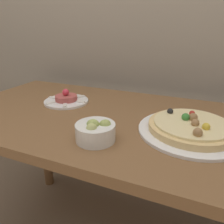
% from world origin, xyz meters
% --- Properties ---
extents(dining_table, '(1.36, 0.69, 0.75)m').
position_xyz_m(dining_table, '(0.00, 0.34, 0.64)').
color(dining_table, brown).
rests_on(dining_table, ground_plane).
extents(pizza_plate, '(0.35, 0.35, 0.06)m').
position_xyz_m(pizza_plate, '(0.30, 0.32, 0.77)').
color(pizza_plate, white).
rests_on(pizza_plate, dining_table).
extents(tartare_plate, '(0.20, 0.20, 0.06)m').
position_xyz_m(tartare_plate, '(-0.26, 0.41, 0.76)').
color(tartare_plate, white).
rests_on(tartare_plate, dining_table).
extents(small_bowl, '(0.12, 0.12, 0.07)m').
position_xyz_m(small_bowl, '(0.03, 0.15, 0.78)').
color(small_bowl, white).
rests_on(small_bowl, dining_table).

